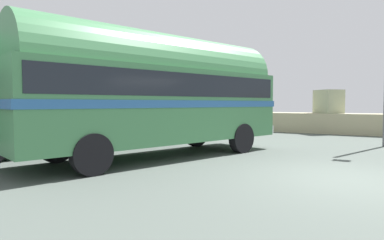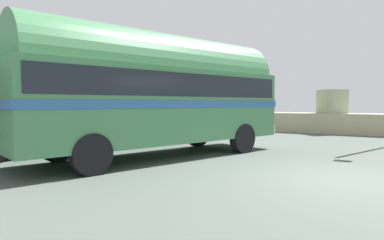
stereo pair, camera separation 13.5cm
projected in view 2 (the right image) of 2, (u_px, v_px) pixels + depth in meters
The scene contains 4 objects.
ground at pixel (346, 180), 7.09m from camera, with size 32.00×26.00×0.02m.
breakwater at pixel (381, 121), 17.01m from camera, with size 31.36×2.45×2.47m.
vintage_coach at pixel (158, 90), 9.99m from camera, with size 4.87×8.91×3.70m.
second_coach at pixel (62, 92), 11.64m from camera, with size 3.86×8.87×3.70m.
Camera 2 is at (0.89, -7.69, 1.64)m, focal length 31.34 mm.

